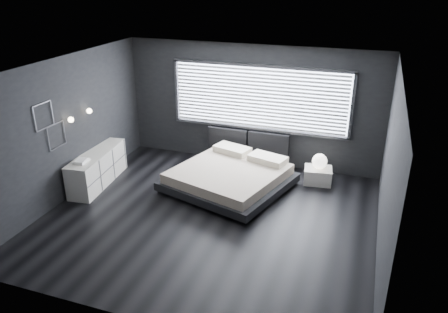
% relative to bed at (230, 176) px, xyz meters
% --- Properties ---
extents(room, '(6.04, 6.00, 2.80)m').
position_rel_bed_xyz_m(room, '(0.01, -1.27, 1.13)').
color(room, black).
rests_on(room, ground).
extents(window, '(4.14, 0.09, 1.52)m').
position_rel_bed_xyz_m(window, '(0.21, 1.42, 1.34)').
color(window, white).
rests_on(window, ground).
extents(headboard, '(1.96, 0.16, 0.52)m').
position_rel_bed_xyz_m(headboard, '(-0.01, 1.37, 0.30)').
color(headboard, black).
rests_on(headboard, ground).
extents(sconce_near, '(0.18, 0.11, 0.11)m').
position_rel_bed_xyz_m(sconce_near, '(-2.87, -1.22, 1.33)').
color(sconce_near, silver).
rests_on(sconce_near, ground).
extents(sconce_far, '(0.18, 0.11, 0.11)m').
position_rel_bed_xyz_m(sconce_far, '(-2.87, -0.62, 1.33)').
color(sconce_far, silver).
rests_on(sconce_far, ground).
extents(wall_art_upper, '(0.01, 0.48, 0.48)m').
position_rel_bed_xyz_m(wall_art_upper, '(-2.96, -1.82, 1.58)').
color(wall_art_upper, '#47474C').
rests_on(wall_art_upper, ground).
extents(wall_art_lower, '(0.01, 0.48, 0.48)m').
position_rel_bed_xyz_m(wall_art_lower, '(-2.96, -1.57, 1.11)').
color(wall_art_lower, '#47474C').
rests_on(wall_art_lower, ground).
extents(bed, '(2.78, 2.71, 0.59)m').
position_rel_bed_xyz_m(bed, '(0.00, 0.00, 0.00)').
color(bed, black).
rests_on(bed, ground).
extents(nightstand, '(0.64, 0.56, 0.34)m').
position_rel_bed_xyz_m(nightstand, '(1.72, 0.87, -0.10)').
color(nightstand, silver).
rests_on(nightstand, ground).
extents(orb_lamp, '(0.32, 0.32, 0.32)m').
position_rel_bed_xyz_m(orb_lamp, '(1.73, 0.89, 0.23)').
color(orb_lamp, white).
rests_on(orb_lamp, nightstand).
extents(dresser, '(0.71, 1.84, 0.72)m').
position_rel_bed_xyz_m(dresser, '(-2.76, -0.72, 0.09)').
color(dresser, silver).
rests_on(dresser, ground).
extents(book_stack, '(0.26, 0.33, 0.06)m').
position_rel_bed_xyz_m(book_stack, '(-2.74, -1.25, 0.48)').
color(book_stack, white).
rests_on(book_stack, dresser).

